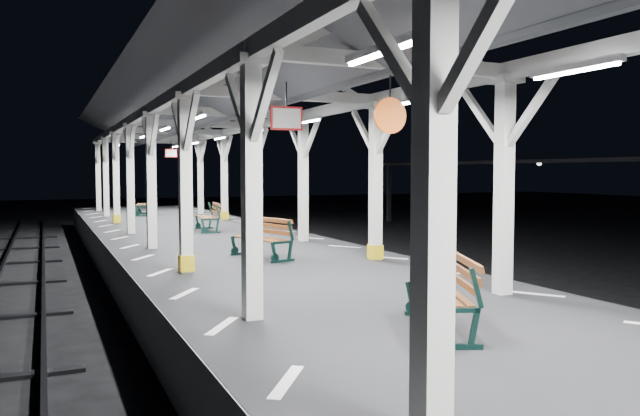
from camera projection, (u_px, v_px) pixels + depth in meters
ground at (329, 340)px, 10.62m from camera, size 120.00×120.00×0.00m
platform at (329, 311)px, 10.60m from camera, size 6.00×50.00×1.00m
hazard_stripes_left at (185, 294)px, 9.57m from camera, size 1.00×48.00×0.01m
hazard_stripes_right at (449, 273)px, 11.56m from camera, size 1.00×48.00×0.01m
track_left at (0, 375)px, 8.59m from camera, size 2.20×60.00×0.16m
track_right at (552, 310)px, 12.65m from camera, size 2.20×60.00×0.16m
canopy at (330, 70)px, 10.34m from camera, size 5.40×49.00×4.65m
bench_near at (448, 291)px, 7.33m from camera, size 1.18×1.73×0.88m
bench_mid at (265, 237)px, 13.52m from camera, size 1.00×1.70×0.87m
bench_far at (210, 216)px, 19.68m from camera, size 0.79×1.70×0.89m
bench_extra at (146, 204)px, 26.87m from camera, size 0.94×1.81×0.93m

